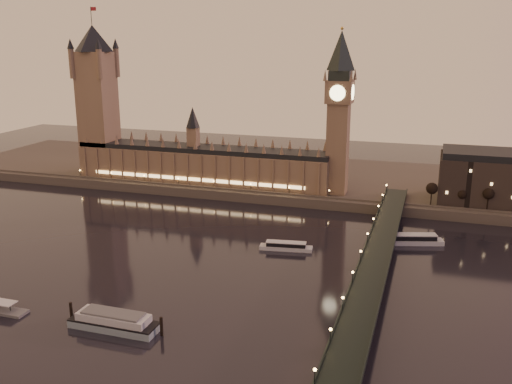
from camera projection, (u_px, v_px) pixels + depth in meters
ground at (182, 258)px, 277.11m from camera, size 700.00×700.00×0.00m
far_embankment at (314, 179)px, 419.15m from camera, size 560.00×130.00×6.00m
palace_of_westminster at (202, 160)px, 394.33m from camera, size 180.00×26.62×52.00m
victoria_tower at (97, 92)px, 406.14m from camera, size 31.68×31.68×118.00m
big_ben at (339, 103)px, 355.59m from camera, size 17.68×17.68×104.00m
westminster_bridge at (373, 270)px, 248.79m from camera, size 13.20×260.00×15.30m
bare_tree_0 at (429, 191)px, 340.51m from camera, size 5.86×5.86×11.92m
bare_tree_1 at (459, 193)px, 335.56m from camera, size 5.86×5.86×11.92m
bare_tree_2 at (490, 196)px, 330.62m from camera, size 5.86×5.86×11.92m
cruise_boat_a at (286, 246)px, 287.67m from camera, size 27.16×9.58×4.26m
cruise_boat_b at (415, 240)px, 295.89m from camera, size 29.43×14.92×5.28m
moored_barge at (114, 321)px, 209.50m from camera, size 39.17×9.68×7.18m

